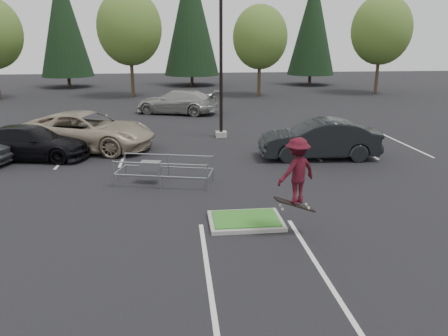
{
  "coord_description": "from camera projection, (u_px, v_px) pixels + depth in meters",
  "views": [
    {
      "loc": [
        -1.98,
        -12.0,
        5.34
      ],
      "look_at": [
        -0.49,
        1.5,
        1.3
      ],
      "focal_mm": 35.0,
      "sensor_mm": 36.0,
      "label": 1
    }
  ],
  "objects": [
    {
      "name": "decid_d",
      "position": [
        381.0,
        32.0,
        42.26
      ],
      "size": [
        5.76,
        5.76,
        9.43
      ],
      "color": "#38281C",
      "rests_on": "ground"
    },
    {
      "name": "car_l_tan",
      "position": [
        85.0,
        131.0,
        21.66
      ],
      "size": [
        7.35,
        5.0,
        1.87
      ],
      "primitive_type": "imported",
      "rotation": [
        0.0,
        0.0,
        1.26
      ],
      "color": "tan",
      "rests_on": "ground"
    },
    {
      "name": "cart_corral",
      "position": [
        154.0,
        167.0,
        16.58
      ],
      "size": [
        3.8,
        2.13,
        1.02
      ],
      "rotation": [
        0.0,
        0.0,
        -0.25
      ],
      "color": "#93969B",
      "rests_on": "ground"
    },
    {
      "name": "light_pole",
      "position": [
        221.0,
        54.0,
        23.35
      ],
      "size": [
        0.7,
        0.6,
        10.12
      ],
      "color": "#9A998F",
      "rests_on": "ground"
    },
    {
      "name": "car_far_silver",
      "position": [
        178.0,
        102.0,
        32.0
      ],
      "size": [
        6.45,
        4.37,
        1.74
      ],
      "primitive_type": "imported",
      "rotation": [
        0.0,
        0.0,
        4.36
      ],
      "color": "#A4A49F",
      "rests_on": "ground"
    },
    {
      "name": "conif_a",
      "position": [
        63.0,
        22.0,
        47.78
      ],
      "size": [
        5.72,
        5.72,
        13.0
      ],
      "color": "#38281C",
      "rests_on": "ground"
    },
    {
      "name": "grass_median",
      "position": [
        246.0,
        220.0,
        13.14
      ],
      "size": [
        2.2,
        1.6,
        0.16
      ],
      "color": "#9A998F",
      "rests_on": "ground"
    },
    {
      "name": "decid_b",
      "position": [
        129.0,
        30.0,
        39.9
      ],
      "size": [
        5.89,
        5.89,
        9.64
      ],
      "color": "#38281C",
      "rests_on": "ground"
    },
    {
      "name": "conif_c",
      "position": [
        313.0,
        25.0,
        50.31
      ],
      "size": [
        5.5,
        5.5,
        12.5
      ],
      "color": "#38281C",
      "rests_on": "ground"
    },
    {
      "name": "decid_c",
      "position": [
        260.0,
        39.0,
        40.71
      ],
      "size": [
        5.12,
        5.12,
        8.38
      ],
      "color": "#38281C",
      "rests_on": "ground"
    },
    {
      "name": "car_r_charc",
      "position": [
        319.0,
        139.0,
        20.05
      ],
      "size": [
        5.52,
        2.24,
        1.78
      ],
      "primitive_type": "imported",
      "rotation": [
        0.0,
        0.0,
        4.65
      ],
      "color": "black",
      "rests_on": "ground"
    },
    {
      "name": "stall_lines",
      "position": [
        193.0,
        168.0,
        18.76
      ],
      "size": [
        22.62,
        17.6,
        0.01
      ],
      "color": "silver",
      "rests_on": "ground"
    },
    {
      "name": "conif_b",
      "position": [
        191.0,
        15.0,
        49.51
      ],
      "size": [
        6.38,
        6.38,
        14.5
      ],
      "color": "#38281C",
      "rests_on": "ground"
    },
    {
      "name": "car_l_black",
      "position": [
        30.0,
        143.0,
        19.94
      ],
      "size": [
        5.58,
        3.1,
        1.53
      ],
      "primitive_type": "imported",
      "rotation": [
        0.0,
        0.0,
        1.38
      ],
      "color": "black",
      "rests_on": "ground"
    },
    {
      "name": "skateboarder",
      "position": [
        296.0,
        171.0,
        11.8
      ],
      "size": [
        1.37,
        1.13,
        2.12
      ],
      "rotation": [
        0.0,
        0.0,
        3.59
      ],
      "color": "black",
      "rests_on": "ground"
    },
    {
      "name": "ground",
      "position": [
        246.0,
        223.0,
        13.16
      ],
      "size": [
        120.0,
        120.0,
        0.0
      ],
      "primitive_type": "plane",
      "color": "black",
      "rests_on": "ground"
    }
  ]
}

